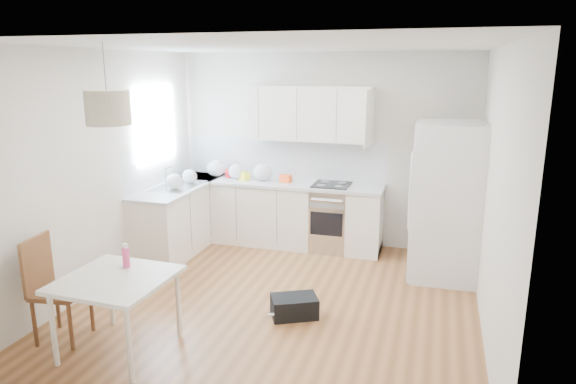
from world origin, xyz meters
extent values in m
plane|color=brown|center=(0.00, 0.00, 0.00)|extent=(4.20, 4.20, 0.00)
plane|color=white|center=(0.00, 0.00, 2.70)|extent=(4.20, 4.20, 0.00)
plane|color=silver|center=(0.00, 2.10, 1.35)|extent=(4.20, 0.00, 4.20)
plane|color=silver|center=(-2.10, 0.00, 1.35)|extent=(0.00, 4.20, 4.20)
plane|color=silver|center=(2.10, 0.00, 1.35)|extent=(0.00, 4.20, 4.20)
cube|color=#BFE0F9|center=(-2.09, 1.15, 1.75)|extent=(0.02, 1.00, 1.00)
cube|color=white|center=(-0.60, 1.80, 0.44)|extent=(3.00, 0.60, 0.88)
cube|color=white|center=(-1.80, 1.20, 0.44)|extent=(0.60, 1.80, 0.88)
cube|color=silver|center=(-0.60, 1.80, 0.90)|extent=(3.02, 0.64, 0.04)
cube|color=silver|center=(-1.80, 1.20, 0.90)|extent=(0.64, 1.82, 0.04)
cube|color=white|center=(-0.60, 2.09, 1.21)|extent=(3.00, 0.01, 0.58)
cube|color=white|center=(-2.09, 1.20, 1.21)|extent=(0.01, 1.80, 0.58)
cube|color=white|center=(-0.15, 1.94, 1.88)|extent=(1.70, 0.32, 0.75)
cube|color=beige|center=(-1.06, -1.37, 0.69)|extent=(0.94, 0.94, 0.04)
cylinder|color=white|center=(-1.45, -1.74, 0.34)|extent=(0.05, 0.05, 0.67)
cylinder|color=white|center=(-0.69, -1.76, 0.34)|extent=(0.05, 0.05, 0.67)
cylinder|color=white|center=(-1.42, -0.98, 0.34)|extent=(0.05, 0.05, 0.67)
cylinder|color=white|center=(-0.66, -1.00, 0.34)|extent=(0.05, 0.05, 0.67)
cylinder|color=#D83C78|center=(-1.10, -1.14, 0.83)|extent=(0.07, 0.07, 0.23)
cube|color=black|center=(0.26, -0.29, 0.11)|extent=(0.55, 0.48, 0.21)
cylinder|color=#BCAF90|center=(-1.03, -1.32, 2.18)|extent=(0.45, 0.45, 0.28)
ellipsoid|color=silver|center=(-1.55, 1.85, 1.04)|extent=(0.27, 0.23, 0.24)
ellipsoid|color=silver|center=(-1.20, 1.79, 1.03)|extent=(0.24, 0.20, 0.21)
ellipsoid|color=silver|center=(-0.80, 1.79, 1.04)|extent=(0.27, 0.23, 0.25)
ellipsoid|color=silver|center=(-1.72, 1.35, 1.02)|extent=(0.21, 0.18, 0.19)
ellipsoid|color=silver|center=(-1.75, 0.97, 1.02)|extent=(0.23, 0.20, 0.21)
cube|color=#FB4B16|center=(-0.46, 1.79, 0.97)|extent=(0.18, 0.13, 0.11)
cube|color=yellow|center=(-1.09, 1.78, 0.98)|extent=(0.20, 0.17, 0.11)
cube|color=red|center=(-1.32, 1.88, 0.98)|extent=(0.20, 0.18, 0.11)
camera|label=1|loc=(1.58, -4.94, 2.51)|focal=32.00mm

